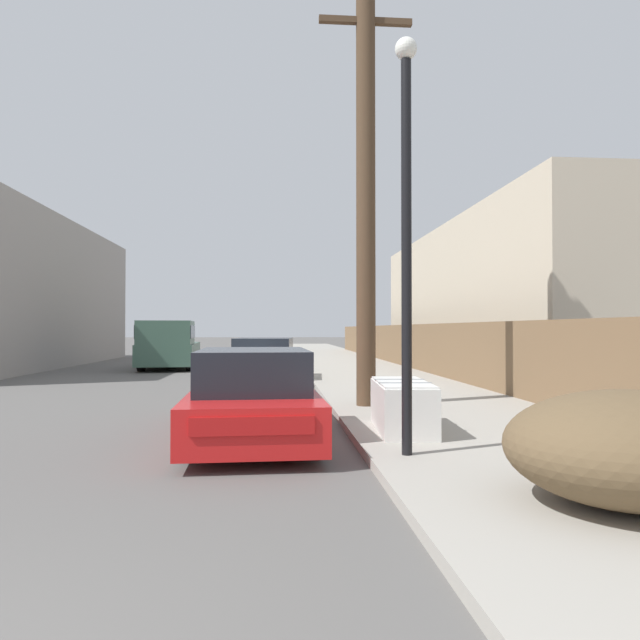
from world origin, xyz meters
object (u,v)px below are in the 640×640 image
at_px(brush_pile, 631,447).
at_px(street_lamp, 406,212).
at_px(discarded_fridge, 402,406).
at_px(pickup_truck, 169,345).
at_px(parked_sports_car_red, 253,397).
at_px(utility_pole, 366,187).
at_px(car_parked_mid, 265,361).

bearing_deg(brush_pile, street_lamp, 125.19).
bearing_deg(brush_pile, discarded_fridge, 107.32).
bearing_deg(pickup_truck, discarded_fridge, 107.91).
bearing_deg(parked_sports_car_red, street_lamp, -46.37).
distance_m(street_lamp, brush_pile, 3.38).
xyz_separation_m(parked_sports_car_red, utility_pole, (2.04, 2.46, 3.71)).
distance_m(discarded_fridge, utility_pole, 4.68).
relative_size(discarded_fridge, pickup_truck, 0.34).
height_order(discarded_fridge, pickup_truck, pickup_truck).
distance_m(discarded_fridge, car_parked_mid, 9.37).
bearing_deg(discarded_fridge, parked_sports_car_red, 177.52).
height_order(discarded_fridge, parked_sports_car_red, parked_sports_car_red).
bearing_deg(discarded_fridge, pickup_truck, 116.01).
xyz_separation_m(parked_sports_car_red, brush_pile, (3.24, -3.80, 0.01)).
xyz_separation_m(discarded_fridge, utility_pole, (-0.08, 2.70, 3.82)).
height_order(car_parked_mid, street_lamp, street_lamp).
bearing_deg(street_lamp, discarded_fridge, 79.13).
bearing_deg(discarded_fridge, car_parked_mid, 106.98).
relative_size(parked_sports_car_red, brush_pile, 2.22).
distance_m(utility_pole, street_lamp, 4.48).
bearing_deg(pickup_truck, car_parked_mid, 120.42).
bearing_deg(pickup_truck, parked_sports_car_red, 100.68).
height_order(pickup_truck, street_lamp, street_lamp).
xyz_separation_m(utility_pole, brush_pile, (1.19, -6.26, -3.70)).
bearing_deg(pickup_truck, utility_pole, 111.91).
relative_size(discarded_fridge, brush_pile, 0.88).
bearing_deg(pickup_truck, brush_pile, 107.01).
relative_size(car_parked_mid, street_lamp, 0.94).
distance_m(car_parked_mid, brush_pile, 13.09).
relative_size(discarded_fridge, parked_sports_car_red, 0.40).
bearing_deg(street_lamp, brush_pile, -54.81).
bearing_deg(brush_pile, car_parked_mid, 104.24).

